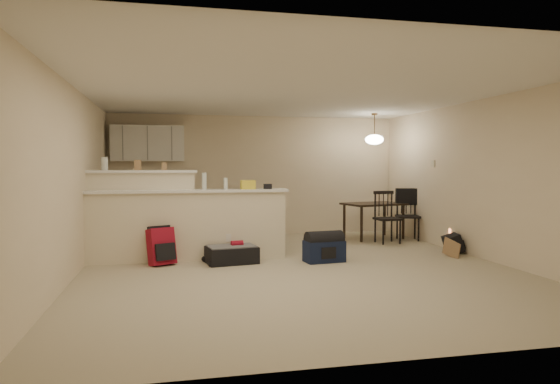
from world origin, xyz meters
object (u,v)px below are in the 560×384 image
object	(u,v)px
red_backpack	(161,247)
black_daypack	(453,244)
navy_duffel	(324,251)
pendant_lamp	(374,139)
suitcase	(232,255)
dining_table	(374,207)
dining_chair_near	(388,217)
dining_chair_far	(408,215)

from	to	relation	value
red_backpack	black_daypack	size ratio (longest dim) A/B	1.58
navy_duffel	pendant_lamp	bearing A→B (deg)	44.47
suitcase	red_backpack	distance (m)	1.04
dining_table	red_backpack	world-z (taller)	dining_table
dining_table	dining_chair_near	size ratio (longest dim) A/B	1.31
dining_table	dining_chair_near	distance (m)	0.63
dining_table	red_backpack	size ratio (longest dim) A/B	2.38
dining_chair_near	suitcase	world-z (taller)	dining_chair_near
dining_chair_near	navy_duffel	size ratio (longest dim) A/B	1.66
dining_chair_near	red_backpack	size ratio (longest dim) A/B	1.82
red_backpack	navy_duffel	xyz separation A→B (m)	(2.41, -0.29, -0.11)
dining_chair_far	suitcase	distance (m)	4.00
dining_chair_near	dining_chair_far	bearing A→B (deg)	23.60
dining_chair_near	dining_chair_far	size ratio (longest dim) A/B	0.99
dining_table	navy_duffel	xyz separation A→B (m)	(-1.70, -2.12, -0.47)
suitcase	red_backpack	world-z (taller)	red_backpack
dining_table	dining_chair_far	bearing A→B (deg)	-42.84
dining_chair_near	dining_chair_far	distance (m)	0.62
suitcase	navy_duffel	xyz separation A→B (m)	(1.39, -0.20, 0.04)
pendant_lamp	suitcase	distance (m)	4.08
pendant_lamp	navy_duffel	distance (m)	3.27
dining_table	black_daypack	bearing A→B (deg)	-83.12
pendant_lamp	navy_duffel	xyz separation A→B (m)	(-1.70, -2.12, -1.83)
dining_chair_far	navy_duffel	distance (m)	2.91
dining_chair_near	suitcase	distance (m)	3.39
dining_chair_near	navy_duffel	xyz separation A→B (m)	(-1.72, -1.50, -0.33)
navy_duffel	dining_table	bearing A→B (deg)	44.47
suitcase	navy_duffel	bearing A→B (deg)	-17.22
dining_chair_near	suitcase	bearing A→B (deg)	-160.62
dining_chair_near	red_backpack	xyz separation A→B (m)	(-4.13, -1.22, -0.22)
suitcase	black_daypack	world-z (taller)	black_daypack
dining_chair_far	black_daypack	bearing A→B (deg)	-71.90
suitcase	dining_table	bearing A→B (deg)	22.88
red_backpack	pendant_lamp	bearing A→B (deg)	0.13
red_backpack	dining_table	bearing A→B (deg)	0.13
dining_table	suitcase	bearing A→B (deg)	-160.65
pendant_lamp	suitcase	bearing A→B (deg)	-148.01
dining_table	navy_duffel	size ratio (longest dim) A/B	2.18
suitcase	red_backpack	bearing A→B (deg)	165.84
dining_chair_far	red_backpack	world-z (taller)	dining_chair_far
pendant_lamp	navy_duffel	world-z (taller)	pendant_lamp
dining_chair_far	navy_duffel	world-z (taller)	dining_chair_far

